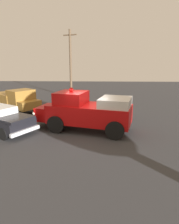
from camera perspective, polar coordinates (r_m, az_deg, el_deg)
The scene contains 9 objects.
ground_plane at distance 11.96m, azimuth -0.76°, elevation -5.73°, with size 60.00×60.00×0.00m, color #333335.
vintage_fire_truck at distance 11.97m, azimuth -1.07°, elevation 0.28°, with size 3.73×6.31×2.59m.
classic_hot_rod at distance 13.07m, azimuth -23.98°, elevation -1.82°, with size 3.84×4.69×1.46m.
parked_pickup at distance 17.70m, azimuth -20.37°, elevation 3.35°, with size 4.43×4.86×1.90m.
lawn_chair_near_truck at distance 14.25m, azimuth 10.67°, elevation -0.17°, with size 0.69×0.69×1.02m.
lawn_chair_spare at distance 16.03m, azimuth 7.30°, elevation 1.60°, with size 0.67×0.67×1.02m.
spectator_seated at distance 14.12m, azimuth 10.39°, elevation 0.16°, with size 0.64×0.64×1.29m.
utility_pole at distance 23.01m, azimuth -5.45°, elevation 13.78°, with size 0.83×1.59×7.45m.
traffic_cone at distance 14.94m, azimuth -2.40°, elevation -0.36°, with size 0.40×0.40×0.64m.
Camera 1 is at (11.21, 0.58, 4.14)m, focal length 31.82 mm.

